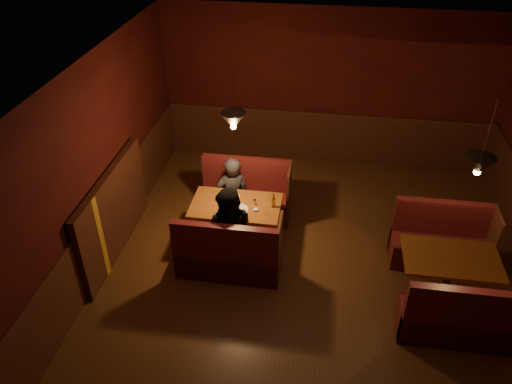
# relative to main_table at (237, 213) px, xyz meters

# --- Properties ---
(room) EXTENTS (6.02, 7.02, 2.92)m
(room) POSITION_rel_main_table_xyz_m (0.92, -0.77, 0.51)
(room) COLOR #532F1A
(room) RESTS_ON ground
(main_table) EXTENTS (1.31, 0.79, 0.91)m
(main_table) POSITION_rel_main_table_xyz_m (0.00, 0.00, 0.00)
(main_table) COLOR brown
(main_table) RESTS_ON ground
(main_bench_far) EXTENTS (1.44, 0.51, 0.98)m
(main_bench_far) POSITION_rel_main_table_xyz_m (0.01, 0.74, -0.23)
(main_bench_far) COLOR #581A15
(main_bench_far) RESTS_ON ground
(main_bench_near) EXTENTS (1.44, 0.51, 0.98)m
(main_bench_near) POSITION_rel_main_table_xyz_m (0.01, -0.74, -0.23)
(main_bench_near) COLOR #581A15
(main_bench_near) RESTS_ON ground
(second_table) EXTENTS (1.21, 0.77, 0.68)m
(second_table) POSITION_rel_main_table_xyz_m (2.91, -0.70, -0.03)
(second_table) COLOR brown
(second_table) RESTS_ON ground
(second_bench_far) EXTENTS (1.34, 0.50, 0.96)m
(second_bench_far) POSITION_rel_main_table_xyz_m (2.94, 0.02, -0.23)
(second_bench_far) COLOR #581A15
(second_bench_far) RESTS_ON ground
(second_bench_near) EXTENTS (1.34, 0.50, 0.96)m
(second_bench_near) POSITION_rel_main_table_xyz_m (2.94, -1.43, -0.23)
(second_bench_near) COLOR #581A15
(second_bench_near) RESTS_ON ground
(diner_a) EXTENTS (0.64, 0.54, 1.48)m
(diner_a) POSITION_rel_main_table_xyz_m (-0.19, 0.58, 0.20)
(diner_a) COLOR #2B2A30
(diner_a) RESTS_ON ground
(diner_b) EXTENTS (0.86, 0.71, 1.64)m
(diner_b) POSITION_rel_main_table_xyz_m (0.03, -0.55, 0.28)
(diner_b) COLOR black
(diner_b) RESTS_ON ground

